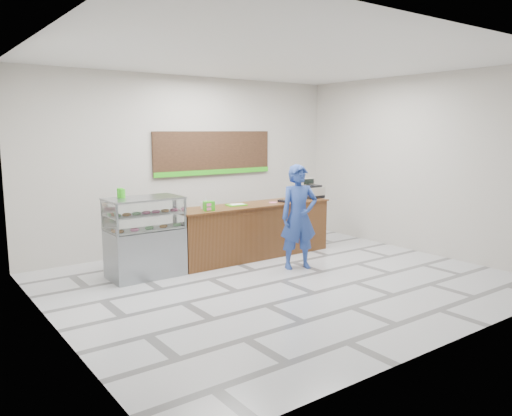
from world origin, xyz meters
TOP-DOWN VIEW (x-y plane):
  - floor at (0.00, 0.00)m, footprint 7.00×7.00m
  - back_wall at (0.00, 3.00)m, footprint 7.00×0.00m
  - ceiling at (0.00, 0.00)m, footprint 7.00×7.00m
  - sales_counter at (0.55, 1.55)m, footprint 3.26×0.76m
  - display_case at (-1.67, 1.55)m, footprint 1.22×0.72m
  - menu_board at (0.55, 2.96)m, footprint 2.80×0.06m
  - cash_register at (2.05, 1.59)m, footprint 0.42×0.44m
  - card_terminal at (1.15, 1.41)m, footprint 0.13×0.19m
  - serving_tray at (0.20, 1.60)m, footprint 0.39×0.31m
  - napkin_box at (-0.49, 1.56)m, footprint 0.17×0.17m
  - straw_cup at (-0.46, 1.60)m, footprint 0.08×0.08m
  - promo_box at (-0.54, 1.37)m, footprint 0.21×0.16m
  - donut_decal at (0.98, 1.49)m, footprint 0.16×0.16m
  - green_cup_left at (-1.98, 1.78)m, footprint 0.10×0.10m
  - green_cup_right at (-1.96, 1.72)m, footprint 0.09×0.09m
  - customer at (0.73, 0.44)m, footprint 0.78×0.64m

SIDE VIEW (x-z plane):
  - floor at x=0.00m, z-range 0.00..0.00m
  - sales_counter at x=0.55m, z-range 0.00..1.03m
  - display_case at x=-1.67m, z-range 0.01..1.34m
  - customer at x=0.73m, z-range 0.00..1.83m
  - donut_decal at x=0.98m, z-range 1.03..1.03m
  - serving_tray at x=0.20m, z-range 1.03..1.05m
  - card_terminal at x=1.15m, z-range 1.03..1.07m
  - straw_cup at x=-0.46m, z-range 1.03..1.15m
  - napkin_box at x=-0.49m, z-range 1.03..1.16m
  - promo_box at x=-0.54m, z-range 1.03..1.20m
  - cash_register at x=2.05m, z-range 0.98..1.37m
  - green_cup_right at x=-1.96m, z-range 1.33..1.47m
  - green_cup_left at x=-1.98m, z-range 1.33..1.48m
  - back_wall at x=0.00m, z-range -1.75..5.25m
  - menu_board at x=0.55m, z-range 1.48..2.38m
  - ceiling at x=0.00m, z-range 3.50..3.50m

